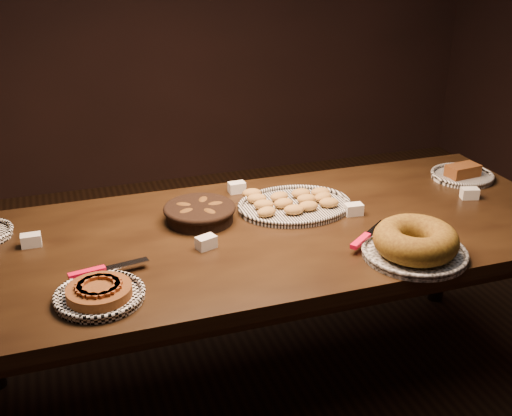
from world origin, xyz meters
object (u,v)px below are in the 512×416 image
object	(u,v)px
buffet_table	(266,246)
madeleine_platter	(293,204)
apple_tart_plate	(99,293)
bundt_cake_plate	(415,244)

from	to	relation	value
buffet_table	madeleine_platter	distance (m)	0.24
apple_tart_plate	madeleine_platter	world-z (taller)	apple_tart_plate
buffet_table	madeleine_platter	xyz separation A→B (m)	(0.17, 0.15, 0.09)
apple_tart_plate	madeleine_platter	bearing A→B (deg)	26.27
apple_tart_plate	madeleine_platter	size ratio (longest dim) A/B	0.69
buffet_table	apple_tart_plate	size ratio (longest dim) A/B	7.49
buffet_table	apple_tart_plate	xyz separation A→B (m)	(-0.65, -0.30, 0.09)
buffet_table	bundt_cake_plate	world-z (taller)	bundt_cake_plate
apple_tart_plate	madeleine_platter	distance (m)	0.93
bundt_cake_plate	apple_tart_plate	bearing A→B (deg)	-177.50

